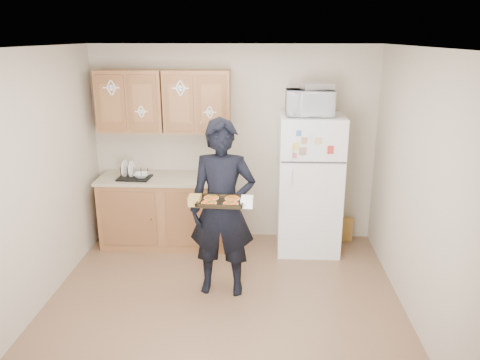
# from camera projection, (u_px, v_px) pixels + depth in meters

# --- Properties ---
(floor) EXTENTS (3.60, 3.60, 0.00)m
(floor) POSITION_uv_depth(u_px,v_px,m) (223.00, 307.00, 4.67)
(floor) COLOR brown
(floor) RESTS_ON ground
(ceiling) EXTENTS (3.60, 3.60, 0.00)m
(ceiling) POSITION_uv_depth(u_px,v_px,m) (220.00, 47.00, 3.93)
(ceiling) COLOR silver
(ceiling) RESTS_ON wall_back
(wall_back) EXTENTS (3.60, 0.04, 2.50)m
(wall_back) POSITION_uv_depth(u_px,v_px,m) (234.00, 145.00, 6.01)
(wall_back) COLOR #C2B49D
(wall_back) RESTS_ON floor
(wall_front) EXTENTS (3.60, 0.04, 2.50)m
(wall_front) POSITION_uv_depth(u_px,v_px,m) (193.00, 290.00, 2.58)
(wall_front) COLOR #C2B49D
(wall_front) RESTS_ON floor
(wall_left) EXTENTS (0.04, 3.60, 2.50)m
(wall_left) POSITION_uv_depth(u_px,v_px,m) (30.00, 185.00, 4.38)
(wall_left) COLOR #C2B49D
(wall_left) RESTS_ON floor
(wall_right) EXTENTS (0.04, 3.60, 2.50)m
(wall_right) POSITION_uv_depth(u_px,v_px,m) (420.00, 192.00, 4.21)
(wall_right) COLOR #C2B49D
(wall_right) RESTS_ON floor
(refrigerator) EXTENTS (0.75, 0.70, 1.70)m
(refrigerator) POSITION_uv_depth(u_px,v_px,m) (309.00, 184.00, 5.74)
(refrigerator) COLOR white
(refrigerator) RESTS_ON floor
(base_cabinet) EXTENTS (1.60, 0.60, 0.86)m
(base_cabinet) POSITION_uv_depth(u_px,v_px,m) (166.00, 212.00, 5.99)
(base_cabinet) COLOR brown
(base_cabinet) RESTS_ON floor
(countertop) EXTENTS (1.64, 0.64, 0.04)m
(countertop) POSITION_uv_depth(u_px,v_px,m) (165.00, 178.00, 5.86)
(countertop) COLOR #B5AA8B
(countertop) RESTS_ON base_cabinet
(upper_cab_left) EXTENTS (0.80, 0.33, 0.75)m
(upper_cab_left) POSITION_uv_depth(u_px,v_px,m) (131.00, 101.00, 5.73)
(upper_cab_left) COLOR brown
(upper_cab_left) RESTS_ON wall_back
(upper_cab_right) EXTENTS (0.80, 0.33, 0.75)m
(upper_cab_right) POSITION_uv_depth(u_px,v_px,m) (197.00, 101.00, 5.69)
(upper_cab_right) COLOR brown
(upper_cab_right) RESTS_ON wall_back
(cereal_box) EXTENTS (0.20, 0.07, 0.32)m
(cereal_box) POSITION_uv_depth(u_px,v_px,m) (345.00, 229.00, 6.14)
(cereal_box) COLOR gold
(cereal_box) RESTS_ON floor
(person) EXTENTS (0.69, 0.47, 1.84)m
(person) POSITION_uv_depth(u_px,v_px,m) (222.00, 209.00, 4.72)
(person) COLOR black
(person) RESTS_ON floor
(baking_tray) EXTENTS (0.45, 0.33, 0.04)m
(baking_tray) POSITION_uv_depth(u_px,v_px,m) (221.00, 202.00, 4.38)
(baking_tray) COLOR black
(baking_tray) RESTS_ON person
(pizza_front_left) EXTENTS (0.14, 0.14, 0.02)m
(pizza_front_left) POSITION_uv_depth(u_px,v_px,m) (209.00, 203.00, 4.31)
(pizza_front_left) COLOR orange
(pizza_front_left) RESTS_ON baking_tray
(pizza_front_right) EXTENTS (0.14, 0.14, 0.02)m
(pizza_front_right) POSITION_uv_depth(u_px,v_px,m) (231.00, 203.00, 4.30)
(pizza_front_right) COLOR orange
(pizza_front_right) RESTS_ON baking_tray
(pizza_back_left) EXTENTS (0.14, 0.14, 0.02)m
(pizza_back_left) POSITION_uv_depth(u_px,v_px,m) (211.00, 197.00, 4.45)
(pizza_back_left) COLOR orange
(pizza_back_left) RESTS_ON baking_tray
(pizza_back_right) EXTENTS (0.14, 0.14, 0.02)m
(pizza_back_right) POSITION_uv_depth(u_px,v_px,m) (232.00, 198.00, 4.43)
(pizza_back_right) COLOR orange
(pizza_back_right) RESTS_ON baking_tray
(microwave) EXTENTS (0.55, 0.38, 0.30)m
(microwave) POSITION_uv_depth(u_px,v_px,m) (310.00, 103.00, 5.39)
(microwave) COLOR white
(microwave) RESTS_ON refrigerator
(foil_pan) EXTENTS (0.39, 0.31, 0.07)m
(foil_pan) POSITION_uv_depth(u_px,v_px,m) (317.00, 86.00, 5.36)
(foil_pan) COLOR silver
(foil_pan) RESTS_ON microwave
(dish_rack) EXTENTS (0.40, 0.31, 0.15)m
(dish_rack) POSITION_uv_depth(u_px,v_px,m) (134.00, 173.00, 5.76)
(dish_rack) COLOR black
(dish_rack) RESTS_ON countertop
(bowl) EXTENTS (0.21, 0.21, 0.05)m
(bowl) POSITION_uv_depth(u_px,v_px,m) (142.00, 175.00, 5.77)
(bowl) COLOR silver
(bowl) RESTS_ON dish_rack
(soap_bottle) EXTENTS (0.10, 0.11, 0.20)m
(soap_bottle) POSITION_uv_depth(u_px,v_px,m) (203.00, 172.00, 5.69)
(soap_bottle) COLOR white
(soap_bottle) RESTS_ON countertop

